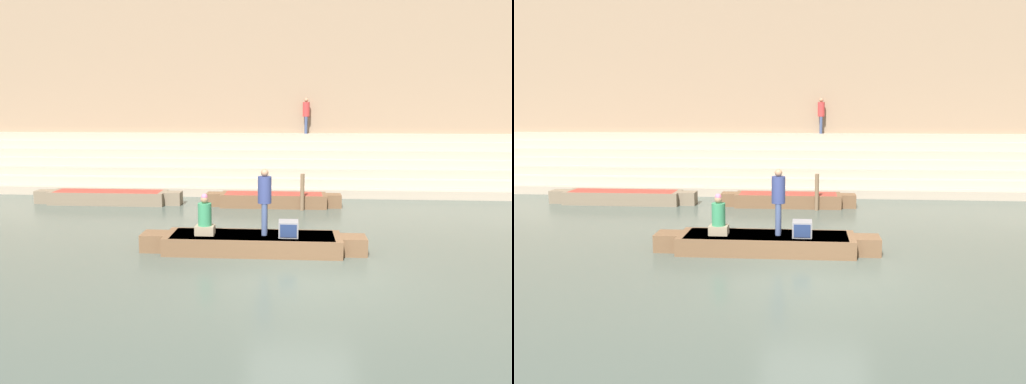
# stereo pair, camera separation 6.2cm
# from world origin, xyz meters

# --- Properties ---
(ground_plane) EXTENTS (120.00, 120.00, 0.00)m
(ground_plane) POSITION_xyz_m (0.00, 0.00, 0.00)
(ground_plane) COLOR #47544C
(ghat_steps) EXTENTS (36.00, 4.02, 2.39)m
(ghat_steps) POSITION_xyz_m (0.00, 11.85, 0.85)
(ghat_steps) COLOR tan
(ghat_steps) RESTS_ON ground
(back_wall) EXTENTS (34.20, 1.28, 8.85)m
(back_wall) POSITION_xyz_m (0.00, 13.88, 4.40)
(back_wall) COLOR #937A60
(back_wall) RESTS_ON ground
(rowboat_main) EXTENTS (5.77, 1.36, 0.46)m
(rowboat_main) POSITION_xyz_m (-1.24, 1.73, 0.24)
(rowboat_main) COLOR brown
(rowboat_main) RESTS_ON ground
(person_standing) EXTENTS (0.35, 0.35, 1.70)m
(person_standing) POSITION_xyz_m (-0.94, 1.79, 1.43)
(person_standing) COLOR #3D4C75
(person_standing) RESTS_ON rowboat_main
(person_rowing) EXTENTS (0.49, 0.38, 1.07)m
(person_rowing) POSITION_xyz_m (-2.46, 1.65, 0.88)
(person_rowing) COLOR gray
(person_rowing) RESTS_ON rowboat_main
(tv_set) EXTENTS (0.49, 0.47, 0.40)m
(tv_set) POSITION_xyz_m (-0.33, 1.60, 0.66)
(tv_set) COLOR slate
(tv_set) RESTS_ON rowboat_main
(moored_boat_shore) EXTENTS (5.65, 1.05, 0.49)m
(moored_boat_shore) POSITION_xyz_m (-7.24, 7.66, 0.26)
(moored_boat_shore) COLOR #756651
(moored_boat_shore) RESTS_ON ground
(moored_boat_distant) EXTENTS (4.98, 1.05, 0.49)m
(moored_boat_distant) POSITION_xyz_m (-0.92, 7.57, 0.26)
(moored_boat_distant) COLOR brown
(moored_boat_distant) RESTS_ON ground
(mooring_post) EXTENTS (0.15, 0.15, 1.32)m
(mooring_post) POSITION_xyz_m (0.13, 6.96, 0.66)
(mooring_post) COLOR brown
(mooring_post) RESTS_ON ground
(person_on_steps) EXTENTS (0.32, 0.32, 1.65)m
(person_on_steps) POSITION_xyz_m (0.39, 13.00, 3.35)
(person_on_steps) COLOR #3D4C75
(person_on_steps) RESTS_ON ghat_steps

